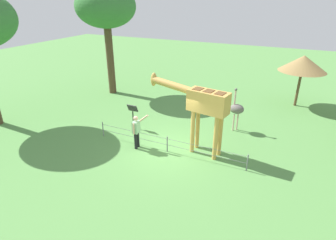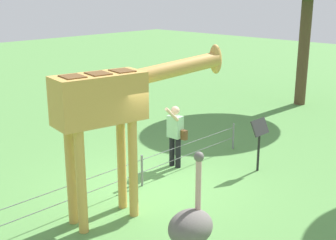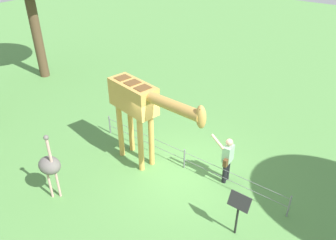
{
  "view_description": "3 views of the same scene",
  "coord_description": "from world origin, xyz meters",
  "views": [
    {
      "loc": [
        -4.59,
        9.95,
        6.44
      ],
      "look_at": [
        -0.07,
        0.31,
        1.59
      ],
      "focal_mm": 29.61,
      "sensor_mm": 36.0,
      "label": 1
    },
    {
      "loc": [
        -6.55,
        -6.88,
        4.35
      ],
      "look_at": [
        0.13,
        -0.45,
        1.69
      ],
      "focal_mm": 48.89,
      "sensor_mm": 36.0,
      "label": 2
    },
    {
      "loc": [
        4.85,
        -6.96,
        7.06
      ],
      "look_at": [
        -0.17,
        -0.42,
        2.11
      ],
      "focal_mm": 35.38,
      "sensor_mm": 36.0,
      "label": 3
    }
  ],
  "objects": [
    {
      "name": "info_sign",
      "position": [
        2.62,
        -1.15,
        0.95
      ],
      "size": [
        0.56,
        0.21,
        1.32
      ],
      "color": "black",
      "rests_on": "ground_plane"
    },
    {
      "name": "visitor",
      "position": [
        1.39,
        0.51,
        0.9
      ],
      "size": [
        0.66,
        0.58,
        1.67
      ],
      "color": "black",
      "rests_on": "ground_plane"
    },
    {
      "name": "giraffe",
      "position": [
        -1.26,
        -0.41,
        2.27
      ],
      "size": [
        3.85,
        1.14,
        3.23
      ],
      "color": "gold",
      "rests_on": "ground_plane"
    },
    {
      "name": "ostrich",
      "position": [
        -2.25,
        -3.18,
        1.18
      ],
      "size": [
        0.7,
        0.56,
        2.25
      ],
      "color": "#CC9E93",
      "rests_on": "ground_plane"
    },
    {
      "name": "wire_fence",
      "position": [
        0.0,
        0.24,
        0.4
      ],
      "size": [
        7.05,
        0.05,
        0.75
      ],
      "color": "slate",
      "rests_on": "ground_plane"
    },
    {
      "name": "ground_plane",
      "position": [
        0.0,
        0.0,
        0.0
      ],
      "size": [
        60.0,
        60.0,
        0.0
      ],
      "primitive_type": "plane",
      "color": "#568E47"
    }
  ]
}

